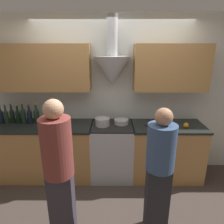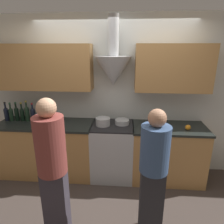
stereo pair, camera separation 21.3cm
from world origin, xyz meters
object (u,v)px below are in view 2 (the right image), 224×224
Objects in this scene: orange_fruit at (188,127)px; person_foreground_left at (52,165)px; wine_bottle_4 at (27,113)px; person_foreground_right at (153,169)px; stove_range at (112,151)px; wine_bottle_1 at (11,114)px; mixing_bowl at (122,122)px; wine_bottle_6 at (40,113)px; wine_bottle_3 at (22,114)px; wine_bottle_2 at (17,113)px; wine_bottle_5 at (33,114)px; stock_pot at (103,122)px; wine_bottle_0 at (6,113)px.

orange_fruit is 0.05× the size of person_foreground_left.
person_foreground_right is (1.95, -1.14, -0.22)m from wine_bottle_4.
stove_range is 2.95× the size of wine_bottle_1.
mixing_bowl is 1.00m from orange_fruit.
wine_bottle_3 is at bearing -177.63° from wine_bottle_6.
wine_bottle_3 is at bearing 150.90° from person_foreground_right.
mixing_bowl is at bearing 21.09° from stove_range.
wine_bottle_4 reaches higher than mixing_bowl.
wine_bottle_6 reaches higher than wine_bottle_3.
wine_bottle_1 is 1.37× the size of mixing_bowl.
wine_bottle_2 is at bearing 179.10° from mixing_bowl.
stove_range is 1.24m from person_foreground_right.
wine_bottle_1 is at bearing -179.42° from wine_bottle_5.
wine_bottle_5 is (-1.33, 0.07, 0.58)m from stove_range.
wine_bottle_3 is 1.67m from mixing_bowl.
stove_range is at bearing 7.63° from stock_pot.
wine_bottle_4 is at bearing 0.28° from wine_bottle_0.
wine_bottle_5 is (0.10, -0.00, -0.01)m from wine_bottle_4.
wine_bottle_4 is (-1.43, 0.07, 0.60)m from stove_range.
stove_range is 1.89m from wine_bottle_0.
person_foreground_right reaches higher than wine_bottle_6.
stock_pot is 1.22m from person_foreground_left.
wine_bottle_1 is 0.93× the size of wine_bottle_6.
wine_bottle_1 is 0.09m from wine_bottle_2.
wine_bottle_2 is 2.44m from person_foreground_right.
stove_range is at bearing 65.16° from person_foreground_left.
wine_bottle_0 is at bearing 176.77° from stock_pot.
wine_bottle_0 is 0.91× the size of wine_bottle_4.
person_foreground_right is (-0.61, -0.96, -0.12)m from orange_fruit.
person_foreground_right is (1.85, -1.13, -0.20)m from wine_bottle_5.
wine_bottle_2 is 0.29m from wine_bottle_5.
stove_range is at bearing -3.06° from wine_bottle_5.
stock_pot is 0.98× the size of mixing_bowl.
wine_bottle_4 reaches higher than wine_bottle_3.
stock_pot is at bearing -3.22° from wine_bottle_1.
orange_fruit is at bearing -3.96° from wine_bottle_4.
wine_bottle_2 is 1.01× the size of wine_bottle_5.
wine_bottle_6 is 0.20× the size of person_foreground_left.
wine_bottle_0 is 1.65m from stock_pot.
wine_bottle_0 is at bearing 176.42° from wine_bottle_1.
wine_bottle_3 is 1.59m from person_foreground_left.
wine_bottle_4 reaches higher than wine_bottle_2.
person_foreground_right is (2.14, -1.15, -0.20)m from wine_bottle_2.
stove_range is at bearing 116.35° from person_foreground_right.
wine_bottle_0 reaches higher than mixing_bowl.
wine_bottle_0 is (-1.79, 0.07, 0.58)m from stove_range.
wine_bottle_4 is at bearing 125.29° from person_foreground_left.
wine_bottle_6 is 1.08m from stock_pot.
mixing_bowl is (0.15, 0.06, 0.49)m from stove_range.
wine_bottle_4 is at bearing 176.04° from orange_fruit.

